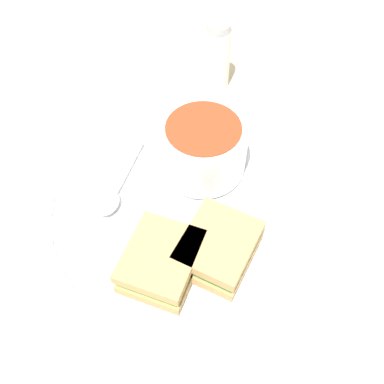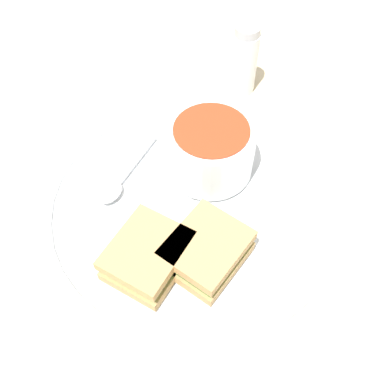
{
  "view_description": "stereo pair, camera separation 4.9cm",
  "coord_description": "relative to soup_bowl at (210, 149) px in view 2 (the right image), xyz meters",
  "views": [
    {
      "loc": [
        -0.07,
        0.29,
        0.43
      ],
      "look_at": [
        0.0,
        0.0,
        0.04
      ],
      "focal_mm": 42.0,
      "sensor_mm": 36.0,
      "label": 1
    },
    {
      "loc": [
        -0.12,
        0.27,
        0.43
      ],
      "look_at": [
        0.0,
        0.0,
        0.04
      ],
      "focal_mm": 42.0,
      "sensor_mm": 36.0,
      "label": 2
    }
  ],
  "objects": [
    {
      "name": "soup_bowl",
      "position": [
        0.0,
        0.0,
        0.0
      ],
      "size": [
        0.1,
        0.1,
        0.06
      ],
      "color": "white",
      "rests_on": "plate"
    },
    {
      "name": "spoon",
      "position": [
        0.09,
        0.07,
        -0.03
      ],
      "size": [
        0.03,
        0.12,
        0.01
      ],
      "rotation": [
        0.0,
        0.0,
        7.78
      ],
      "color": "silver",
      "rests_on": "plate"
    },
    {
      "name": "salt_shaker",
      "position": [
        0.02,
        -0.17,
        -0.0
      ],
      "size": [
        0.04,
        0.04,
        0.1
      ],
      "color": "silver",
      "rests_on": "ground_plane"
    },
    {
      "name": "sandwich_half_near",
      "position": [
        0.01,
        0.14,
        -0.02
      ],
      "size": [
        0.08,
        0.09,
        0.03
      ],
      "rotation": [
        0.0,
        0.0,
        1.45
      ],
      "color": "tan",
      "rests_on": "plate"
    },
    {
      "name": "plate",
      "position": [
        -0.0,
        0.05,
        -0.04
      ],
      "size": [
        0.33,
        0.33,
        0.02
      ],
      "color": "white",
      "rests_on": "ground_plane"
    },
    {
      "name": "ground_plane",
      "position": [
        -0.0,
        0.05,
        -0.05
      ],
      "size": [
        2.4,
        2.4,
        0.0
      ],
      "primitive_type": "plane",
      "color": "beige"
    },
    {
      "name": "sandwich_half_far",
      "position": [
        -0.04,
        0.12,
        -0.02
      ],
      "size": [
        0.08,
        0.09,
        0.03
      ],
      "rotation": [
        0.0,
        0.0,
        1.33
      ],
      "color": "tan",
      "rests_on": "plate"
    }
  ]
}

